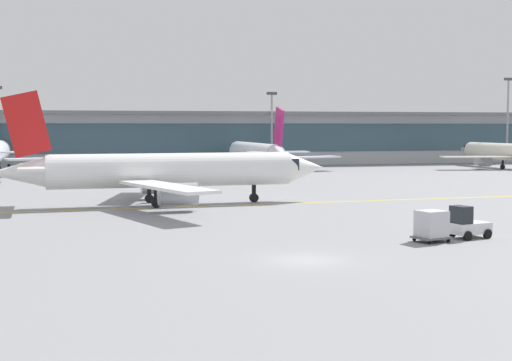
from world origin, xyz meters
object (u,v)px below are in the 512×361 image
at_px(taxiing_regional_jet, 168,171).
at_px(gate_airplane_2, 256,153).
at_px(cargo_dolly_lead, 431,225).
at_px(apron_light_mast_2, 272,125).
at_px(gate_airplane_3, 507,152).
at_px(baggage_tug, 467,224).
at_px(apron_light_mast_3, 508,117).

bearing_deg(taxiing_regional_jet, gate_airplane_2, 63.79).
distance_m(cargo_dolly_lead, apron_light_mast_2, 82.40).
xyz_separation_m(gate_airplane_3, cargo_dolly_lead, (-48.39, -66.57, -1.67)).
distance_m(baggage_tug, cargo_dolly_lead, 2.95).
relative_size(gate_airplane_2, taxiing_regional_jet, 0.96).
height_order(baggage_tug, apron_light_mast_2, apron_light_mast_2).
height_order(gate_airplane_3, taxiing_regional_jet, taxiing_regional_jet).
bearing_deg(gate_airplane_3, taxiing_regional_jet, 119.47).
relative_size(cargo_dolly_lead, apron_light_mast_2, 0.19).
distance_m(gate_airplane_2, apron_light_mast_3, 52.72).
height_order(gate_airplane_2, apron_light_mast_3, apron_light_mast_3).
relative_size(baggage_tug, cargo_dolly_lead, 1.18).
bearing_deg(gate_airplane_2, baggage_tug, 175.61).
bearing_deg(apron_light_mast_3, gate_airplane_3, -122.49).
relative_size(apron_light_mast_2, apron_light_mast_3, 0.81).
bearing_deg(gate_airplane_2, apron_light_mast_3, -79.29).
distance_m(gate_airplane_3, apron_light_mast_3, 16.33).
distance_m(baggage_tug, apron_light_mast_2, 81.35).
distance_m(taxiing_regional_jet, baggage_tug, 29.03).
xyz_separation_m(gate_airplane_2, gate_airplane_3, (42.92, -1.15, -0.21)).
height_order(baggage_tug, apron_light_mast_3, apron_light_mast_3).
xyz_separation_m(apron_light_mast_2, apron_light_mast_3, (44.88, -1.95, 1.53)).
height_order(gate_airplane_2, cargo_dolly_lead, gate_airplane_2).
xyz_separation_m(gate_airplane_3, apron_light_mast_3, (8.17, 12.82, 5.95)).
bearing_deg(gate_airplane_3, baggage_tug, 140.67).
xyz_separation_m(cargo_dolly_lead, apron_light_mast_2, (11.68, 81.34, 6.09)).
distance_m(taxiing_regional_jet, apron_light_mast_2, 61.99).
bearing_deg(gate_airplane_2, cargo_dolly_lead, 173.22).
bearing_deg(baggage_tug, gate_airplane_2, 73.63).
distance_m(gate_airplane_3, cargo_dolly_lead, 82.32).
height_order(gate_airplane_3, baggage_tug, gate_airplane_3).
relative_size(gate_airplane_2, apron_light_mast_3, 1.85).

